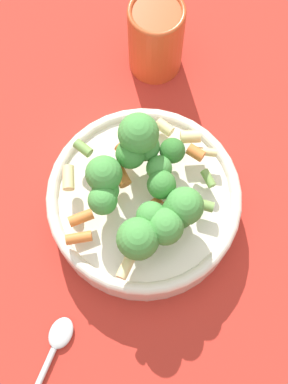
% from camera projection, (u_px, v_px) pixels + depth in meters
% --- Properties ---
extents(ground_plane, '(3.00, 3.00, 0.00)m').
position_uv_depth(ground_plane, '(144.00, 209.00, 0.65)').
color(ground_plane, '#B72D23').
extents(bowl, '(0.22, 0.22, 0.05)m').
position_uv_depth(bowl, '(144.00, 202.00, 0.62)').
color(bowl, silver).
rests_on(bowl, ground_plane).
extents(pasta_salad, '(0.16, 0.20, 0.08)m').
position_uv_depth(pasta_salad, '(146.00, 189.00, 0.56)').
color(pasta_salad, '#8CB766').
rests_on(pasta_salad, bowl).
extents(cup, '(0.07, 0.07, 0.11)m').
position_uv_depth(cup, '(156.00, 37.00, 0.67)').
color(cup, '#CC4C23').
rests_on(cup, ground_plane).
extents(spoon, '(0.12, 0.12, 0.01)m').
position_uv_depth(spoon, '(50.00, 359.00, 0.59)').
color(spoon, silver).
rests_on(spoon, ground_plane).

